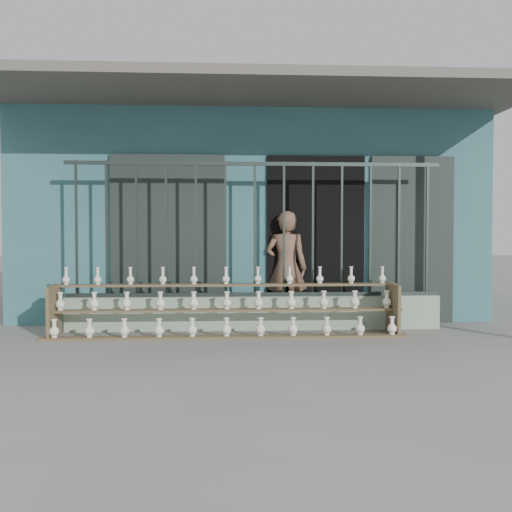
{
  "coord_description": "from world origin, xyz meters",
  "views": [
    {
      "loc": [
        -0.41,
        -6.31,
        1.26
      ],
      "look_at": [
        0.0,
        1.0,
        1.0
      ],
      "focal_mm": 40.0,
      "sensor_mm": 36.0,
      "label": 1
    }
  ],
  "objects": [
    {
      "name": "shelf_rack",
      "position": [
        -0.38,
        0.89,
        0.36
      ],
      "size": [
        4.5,
        0.68,
        0.85
      ],
      "color": "brown",
      "rests_on": "ground"
    },
    {
      "name": "parapet_wall",
      "position": [
        0.0,
        1.3,
        0.23
      ],
      "size": [
        5.0,
        0.2,
        0.45
      ],
      "primitive_type": "cube",
      "color": "#94AC93",
      "rests_on": "ground"
    },
    {
      "name": "ground",
      "position": [
        0.0,
        0.0,
        0.0
      ],
      "size": [
        60.0,
        60.0,
        0.0
      ],
      "primitive_type": "plane",
      "color": "slate"
    },
    {
      "name": "workshop_building",
      "position": [
        0.0,
        4.23,
        1.62
      ],
      "size": [
        7.4,
        6.6,
        3.21
      ],
      "color": "#316268",
      "rests_on": "ground"
    },
    {
      "name": "elderly_woman",
      "position": [
        0.47,
        1.69,
        0.8
      ],
      "size": [
        0.65,
        0.5,
        1.61
      ],
      "primitive_type": "imported",
      "rotation": [
        0.0,
        0.0,
        2.94
      ],
      "color": "brown",
      "rests_on": "ground"
    },
    {
      "name": "security_fence",
      "position": [
        -0.0,
        1.3,
        1.35
      ],
      "size": [
        5.0,
        0.04,
        1.8
      ],
      "color": "#283330",
      "rests_on": "parapet_wall"
    }
  ]
}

